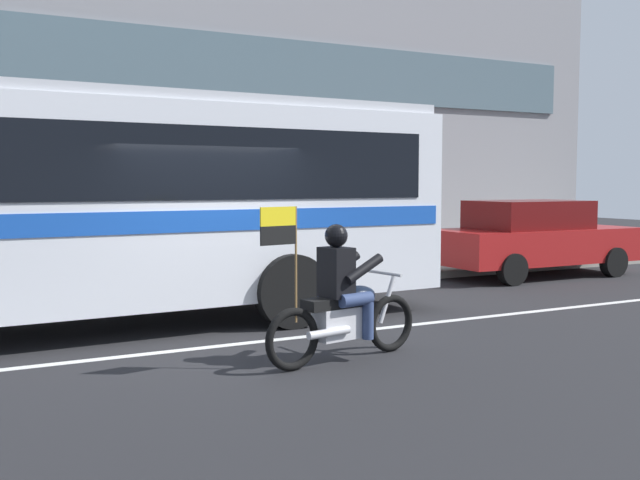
# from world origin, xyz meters

# --- Properties ---
(ground_plane) EXTENTS (60.00, 60.00, 0.00)m
(ground_plane) POSITION_xyz_m (0.00, 0.00, 0.00)
(ground_plane) COLOR black
(sidewalk_curb) EXTENTS (28.00, 3.80, 0.15)m
(sidewalk_curb) POSITION_xyz_m (0.00, 5.10, 0.07)
(sidewalk_curb) COLOR gray
(sidewalk_curb) RESTS_ON ground_plane
(lane_center_stripe) EXTENTS (26.60, 0.14, 0.01)m
(lane_center_stripe) POSITION_xyz_m (0.00, -0.60, 0.00)
(lane_center_stripe) COLOR silver
(lane_center_stripe) RESTS_ON ground_plane
(transit_bus) EXTENTS (11.61, 2.99, 3.22)m
(transit_bus) POSITION_xyz_m (-2.04, 1.19, 1.88)
(transit_bus) COLOR silver
(transit_bus) RESTS_ON ground_plane
(motorcycle_with_rider) EXTENTS (2.17, 0.74, 1.78)m
(motorcycle_with_rider) POSITION_xyz_m (0.86, -1.94, 0.67)
(motorcycle_with_rider) COLOR black
(motorcycle_with_rider) RESTS_ON ground_plane
(parked_sedan_curbside) EXTENTS (4.59, 1.87, 1.64)m
(parked_sedan_curbside) POSITION_xyz_m (8.08, 2.58, 0.85)
(parked_sedan_curbside) COLOR maroon
(parked_sedan_curbside) RESTS_ON ground_plane
(fire_hydrant) EXTENTS (0.22, 0.30, 0.75)m
(fire_hydrant) POSITION_xyz_m (0.71, 3.95, 0.52)
(fire_hydrant) COLOR red
(fire_hydrant) RESTS_ON sidewalk_curb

